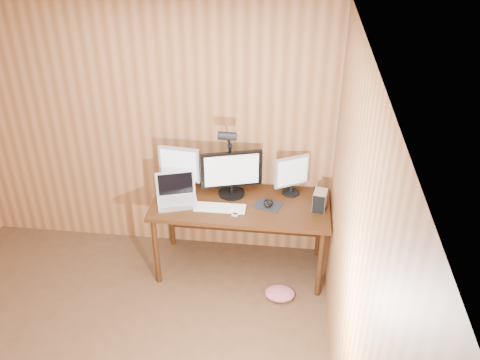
% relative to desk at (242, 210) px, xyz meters
% --- Properties ---
extents(room_shell, '(4.00, 4.00, 4.00)m').
position_rel_desk_xyz_m(room_shell, '(-0.93, -1.70, 0.62)').
color(room_shell, brown).
rests_on(room_shell, ground).
extents(desk, '(1.60, 0.70, 0.75)m').
position_rel_desk_xyz_m(desk, '(0.00, 0.00, 0.00)').
color(desk, '#371C0B').
rests_on(desk, floor).
extents(monitor_center, '(0.55, 0.24, 0.44)m').
position_rel_desk_xyz_m(monitor_center, '(-0.10, 0.07, 0.35)').
color(monitor_center, black).
rests_on(monitor_center, desk).
extents(monitor_left, '(0.39, 0.18, 0.44)m').
position_rel_desk_xyz_m(monitor_left, '(-0.59, 0.09, 0.36)').
color(monitor_left, black).
rests_on(monitor_left, desk).
extents(monitor_right, '(0.31, 0.19, 0.38)m').
position_rel_desk_xyz_m(monitor_right, '(0.44, 0.15, 0.33)').
color(monitor_right, black).
rests_on(monitor_right, desk).
extents(laptop, '(0.42, 0.37, 0.26)m').
position_rel_desk_xyz_m(laptop, '(-0.58, -0.10, 0.18)').
color(laptop, silver).
rests_on(laptop, desk).
extents(keyboard, '(0.46, 0.14, 0.02)m').
position_rel_desk_xyz_m(keyboard, '(-0.17, -0.19, 0.13)').
color(keyboard, white).
rests_on(keyboard, desk).
extents(mousepad, '(0.28, 0.25, 0.00)m').
position_rel_desk_xyz_m(mousepad, '(0.25, -0.08, 0.12)').
color(mousepad, black).
rests_on(mousepad, desk).
extents(mouse, '(0.11, 0.14, 0.04)m').
position_rel_desk_xyz_m(mouse, '(0.25, -0.08, 0.15)').
color(mouse, black).
rests_on(mouse, mousepad).
extents(hard_drive, '(0.13, 0.18, 0.18)m').
position_rel_desk_xyz_m(hard_drive, '(0.70, -0.08, 0.21)').
color(hard_drive, silver).
rests_on(hard_drive, desk).
extents(phone, '(0.06, 0.11, 0.01)m').
position_rel_desk_xyz_m(phone, '(-0.02, -0.25, 0.13)').
color(phone, silver).
rests_on(phone, desk).
extents(speaker, '(0.05, 0.05, 0.11)m').
position_rel_desk_xyz_m(speaker, '(0.67, 0.08, 0.18)').
color(speaker, black).
rests_on(speaker, desk).
extents(desk_lamp, '(0.16, 0.23, 0.70)m').
position_rel_desk_xyz_m(desk_lamp, '(-0.13, 0.09, 0.55)').
color(desk_lamp, black).
rests_on(desk_lamp, desk).
extents(fabric_pile, '(0.33, 0.30, 0.09)m').
position_rel_desk_xyz_m(fabric_pile, '(0.40, -0.44, -0.58)').
color(fabric_pile, '#B75867').
rests_on(fabric_pile, floor).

